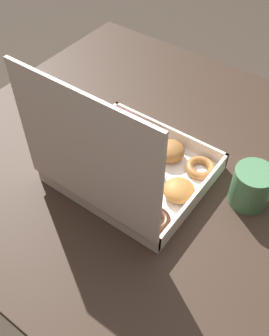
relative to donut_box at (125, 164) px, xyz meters
name	(u,v)px	position (x,y,z in m)	size (l,w,h in m)	color
ground_plane	(150,290)	(-0.03, -0.10, -0.79)	(8.00, 8.00, 0.00)	#42382D
dining_table	(156,184)	(-0.03, -0.10, -0.15)	(1.13, 1.01, 0.74)	#38281E
donut_box	(125,164)	(0.00, 0.00, 0.00)	(0.35, 0.31, 0.35)	white
coffee_mug	(251,186)	(-0.27, -0.12, -0.01)	(0.09, 0.09, 0.10)	#4C8456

